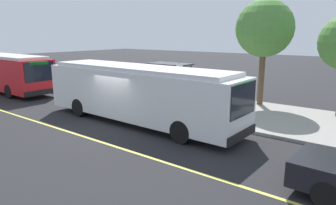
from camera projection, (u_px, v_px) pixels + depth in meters
The scene contains 10 objects.
ground_plane at pixel (117, 125), 15.67m from camera, with size 120.00×120.00×0.00m, color #232326.
sidewalk_curb at pixel (184, 103), 20.30m from camera, with size 44.00×6.40×0.15m, color gray.
lane_stripe_center at pixel (81, 136), 13.97m from camera, with size 36.00×0.14×0.01m, color #E0D64C.
transit_bus_main at pixel (138, 92), 15.75m from camera, with size 11.72×2.78×2.95m.
transit_bus_second at pixel (1, 71), 24.88m from camera, with size 11.93×2.70×2.95m.
bus_shelter at pixel (169, 73), 20.82m from camera, with size 2.90×1.60×2.48m.
waiting_bench at pixel (173, 93), 20.79m from camera, with size 1.60×0.48×0.95m.
route_sign_post at pixel (179, 80), 17.49m from camera, with size 0.44×0.08×2.80m.
pedestrian_commuter at pixel (167, 93), 18.11m from camera, with size 0.24×0.40×1.69m.
street_tree_upstreet at pixel (265, 29), 18.60m from camera, with size 3.48×3.48×6.47m.
Camera 1 is at (11.25, -10.33, 4.53)m, focal length 32.83 mm.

